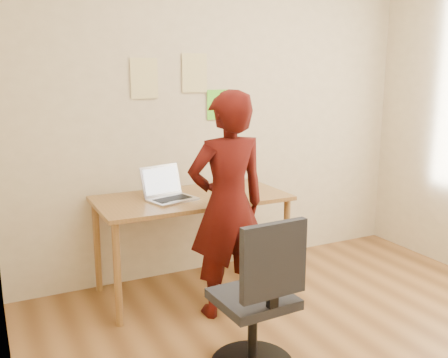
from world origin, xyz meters
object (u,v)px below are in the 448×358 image
laptop (168,192)px  phone (223,200)px  person (228,206)px  office_chair (259,308)px  desk (192,208)px

laptop → phone: (0.34, -0.21, -0.05)m
laptop → person: person is taller
phone → office_chair: office_chair is taller
laptop → office_chair: size_ratio=0.43×
desk → phone: (0.16, -0.21, 0.09)m
phone → person: (-0.08, -0.23, 0.02)m
desk → laptop: laptop is taller
laptop → person: 0.51m
laptop → office_chair: bearing=-100.2°
office_chair → person: size_ratio=0.59×
desk → office_chair: bearing=-94.6°
desk → person: bearing=-80.1°
desk → office_chair: (-0.09, -1.16, -0.27)m
phone → office_chair: size_ratio=0.14×
desk → phone: size_ratio=11.10×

